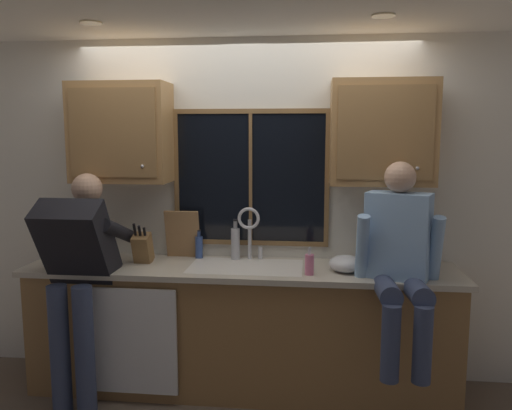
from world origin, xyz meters
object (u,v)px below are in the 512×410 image
(mixing_bowl, at_px, (346,264))
(bottle_tall_clear, at_px, (235,243))
(person_sitting_on_counter, at_px, (400,254))
(cutting_board, at_px, (183,234))
(person_standing, at_px, (77,267))
(soap_dispenser, at_px, (309,264))
(bottle_green_glass, at_px, (199,246))
(knife_block, at_px, (143,248))

(mixing_bowl, xyz_separation_m, bottle_tall_clear, (-0.80, 0.25, 0.07))
(person_sitting_on_counter, xyz_separation_m, cutting_board, (-1.53, 0.48, -0.00))
(person_standing, bearing_deg, mixing_bowl, 8.79)
(person_standing, height_order, mixing_bowl, person_standing)
(person_standing, xyz_separation_m, soap_dispenser, (1.54, 0.17, 0.02))
(bottle_green_glass, bearing_deg, person_sitting_on_counter, -18.81)
(person_sitting_on_counter, distance_m, mixing_bowl, 0.41)
(cutting_board, relative_size, bottle_tall_clear, 1.21)
(soap_dispenser, bearing_deg, person_sitting_on_counter, -11.00)
(person_standing, distance_m, knife_block, 0.49)
(bottle_green_glass, height_order, bottle_tall_clear, bottle_tall_clear)
(person_sitting_on_counter, height_order, soap_dispenser, person_sitting_on_counter)
(soap_dispenser, height_order, bottle_green_glass, bottle_green_glass)
(bottle_tall_clear, bearing_deg, soap_dispenser, -33.09)
(soap_dispenser, bearing_deg, mixing_bowl, 23.86)
(mixing_bowl, bearing_deg, knife_block, 177.24)
(person_sitting_on_counter, bearing_deg, cutting_board, 162.47)
(person_standing, distance_m, bottle_green_glass, 0.89)
(person_sitting_on_counter, height_order, knife_block, person_sitting_on_counter)
(person_standing, distance_m, mixing_bowl, 1.81)
(soap_dispenser, bearing_deg, bottle_tall_clear, 146.91)
(mixing_bowl, xyz_separation_m, bottle_green_glass, (-1.08, 0.26, 0.04))
(mixing_bowl, bearing_deg, bottle_green_glass, 166.61)
(person_standing, bearing_deg, person_sitting_on_counter, 1.55)
(person_sitting_on_counter, relative_size, bottle_green_glass, 5.75)
(bottle_green_glass, bearing_deg, knife_block, -153.48)
(soap_dispenser, relative_size, bottle_tall_clear, 0.63)
(soap_dispenser, height_order, bottle_tall_clear, bottle_tall_clear)
(mixing_bowl, bearing_deg, cutting_board, 167.74)
(cutting_board, distance_m, bottle_green_glass, 0.16)
(bottle_green_glass, bearing_deg, soap_dispenser, -23.76)
(person_sitting_on_counter, bearing_deg, knife_block, 170.72)
(soap_dispenser, distance_m, bottle_tall_clear, 0.66)
(knife_block, xyz_separation_m, mixing_bowl, (1.46, -0.07, -0.06))
(person_standing, height_order, cutting_board, person_standing)
(cutting_board, bearing_deg, soap_dispenser, -21.20)
(knife_block, xyz_separation_m, bottle_tall_clear, (0.65, 0.18, 0.02))
(knife_block, bearing_deg, person_standing, -133.91)
(person_standing, xyz_separation_m, person_sitting_on_counter, (2.11, 0.06, 0.13))
(person_standing, bearing_deg, cutting_board, 42.76)
(mixing_bowl, xyz_separation_m, soap_dispenser, (-0.25, -0.11, 0.02))
(person_standing, relative_size, bottle_tall_clear, 5.21)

